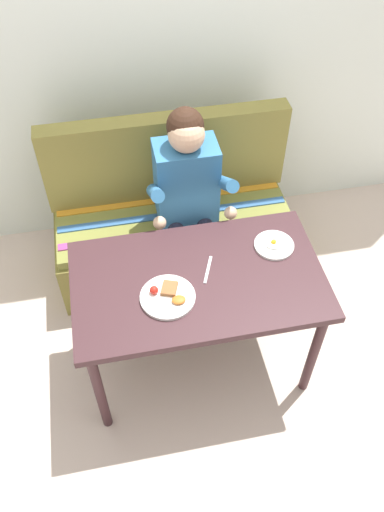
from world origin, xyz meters
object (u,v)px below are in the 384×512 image
object	(u,v)px
plate_eggs	(274,245)
fork	(208,270)
person	(189,193)
couch	(173,225)
table	(198,289)
plate_breakfast	(168,296)

from	to	relation	value
plate_eggs	fork	world-z (taller)	plate_eggs
person	fork	xyz separation A→B (m)	(-0.01, -0.55, -0.01)
fork	couch	bearing A→B (deg)	116.71
couch	plate_eggs	bearing A→B (deg)	-57.15
table	couch	distance (m)	0.83
table	couch	world-z (taller)	couch
couch	plate_breakfast	bearing A→B (deg)	-100.64
person	table	bearing A→B (deg)	-96.58
couch	person	world-z (taller)	person
plate_breakfast	person	bearing A→B (deg)	71.39
fork	plate_eggs	bearing A→B (deg)	36.04
table	plate_breakfast	world-z (taller)	plate_breakfast
plate_eggs	fork	bearing A→B (deg)	-166.24
plate_eggs	fork	xyz separation A→B (m)	(-0.36, -0.09, -0.01)
plate_breakfast	plate_eggs	bearing A→B (deg)	20.52
plate_breakfast	plate_eggs	size ratio (longest dim) A/B	1.29
couch	fork	size ratio (longest dim) A/B	8.47
couch	plate_eggs	distance (m)	0.86
couch	table	bearing A→B (deg)	-90.00
table	couch	bearing A→B (deg)	90.00
table	plate_eggs	world-z (taller)	plate_eggs
couch	fork	world-z (taller)	couch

